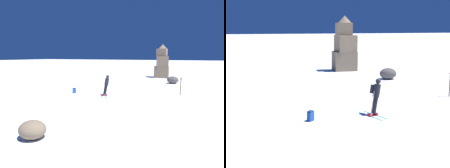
% 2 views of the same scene
% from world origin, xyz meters
% --- Properties ---
extents(ground_plane, '(300.00, 300.00, 0.00)m').
position_xyz_m(ground_plane, '(0.00, 0.00, 0.00)').
color(ground_plane, white).
extents(skier, '(1.33, 1.82, 1.90)m').
position_xyz_m(skier, '(-1.31, 0.09, 1.06)').
color(skier, '#1E7AC6').
rests_on(skier, ground).
extents(rock_pillar, '(2.21, 1.94, 5.41)m').
position_xyz_m(rock_pillar, '(1.38, 15.76, 2.26)').
color(rock_pillar, '#7A664C').
rests_on(rock_pillar, ground).
extents(spare_backpack, '(0.37, 0.36, 0.50)m').
position_xyz_m(spare_backpack, '(-4.65, -0.07, 0.24)').
color(spare_backpack, '#194293').
rests_on(spare_backpack, ground).
extents(exposed_boulder_0, '(1.45, 1.23, 0.94)m').
position_xyz_m(exposed_boulder_0, '(3.57, 9.91, 0.47)').
color(exposed_boulder_0, '#4C4742').
rests_on(exposed_boulder_0, ground).
extents(exposed_boulder_1, '(1.22, 1.04, 0.79)m').
position_xyz_m(exposed_boulder_1, '(-0.75, -8.60, 0.40)').
color(exposed_boulder_1, '#7A664C').
rests_on(exposed_boulder_1, ground).
extents(trail_marker, '(0.13, 0.13, 1.64)m').
position_xyz_m(trail_marker, '(4.76, 2.87, 0.91)').
color(trail_marker, brown).
rests_on(trail_marker, ground).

